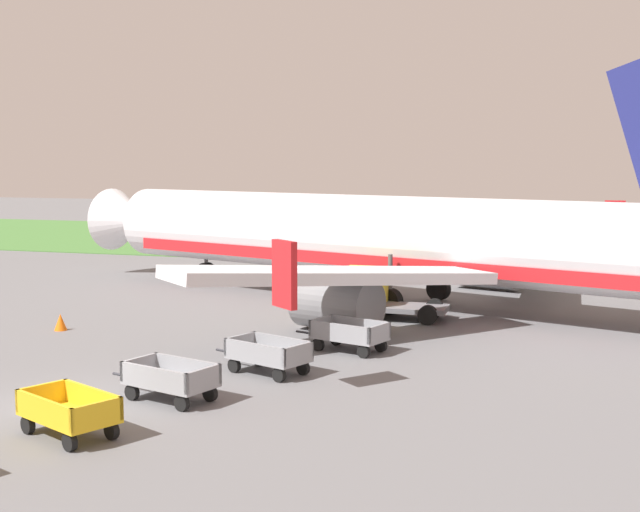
{
  "coord_description": "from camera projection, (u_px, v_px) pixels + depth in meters",
  "views": [
    {
      "loc": [
        13.46,
        -19.41,
        6.6
      ],
      "look_at": [
        3.25,
        12.89,
        2.8
      ],
      "focal_mm": 47.85,
      "sensor_mm": 36.0,
      "label": 1
    }
  ],
  "objects": [
    {
      "name": "grass_strip",
      "position": [
        411.0,
        243.0,
        67.81
      ],
      "size": [
        220.0,
        28.0,
        0.06
      ],
      "primitive_type": "cube",
      "color": "#477A38",
      "rests_on": "ground"
    },
    {
      "name": "baggage_cart_fourth_in_row",
      "position": [
        268.0,
        355.0,
        26.47
      ],
      "size": [
        3.58,
        2.21,
        1.07
      ],
      "color": "gray",
      "rests_on": "ground"
    },
    {
      "name": "service_truck_beside_carts",
      "position": [
        375.0,
        292.0,
        35.77
      ],
      "size": [
        4.4,
        2.06,
        2.1
      ],
      "color": "slate",
      "rests_on": "ground"
    },
    {
      "name": "baggage_cart_second_in_row",
      "position": [
        69.0,
        412.0,
        20.43
      ],
      "size": [
        3.53,
        2.32,
        1.07
      ],
      "color": "gold",
      "rests_on": "ground"
    },
    {
      "name": "traffic_cone_near_plane",
      "position": [
        61.0,
        322.0,
        33.26
      ],
      "size": [
        0.5,
        0.5,
        0.65
      ],
      "primitive_type": "cone",
      "color": "orange",
      "rests_on": "ground"
    },
    {
      "name": "airplane",
      "position": [
        388.0,
        238.0,
        39.17
      ],
      "size": [
        36.68,
        29.82,
        11.34
      ],
      "color": "silver",
      "rests_on": "ground"
    },
    {
      "name": "baggage_cart_third_in_row",
      "position": [
        170.0,
        379.0,
        23.49
      ],
      "size": [
        3.61,
        2.06,
        1.07
      ],
      "color": "gray",
      "rests_on": "ground"
    },
    {
      "name": "baggage_cart_far_end",
      "position": [
        349.0,
        334.0,
        29.56
      ],
      "size": [
        3.61,
        2.09,
        1.07
      ],
      "color": "gray",
      "rests_on": "ground"
    },
    {
      "name": "ground_plane",
      "position": [
        63.0,
        404.0,
        23.16
      ],
      "size": [
        220.0,
        220.0,
        0.0
      ],
      "primitive_type": "plane",
      "color": "slate"
    }
  ]
}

